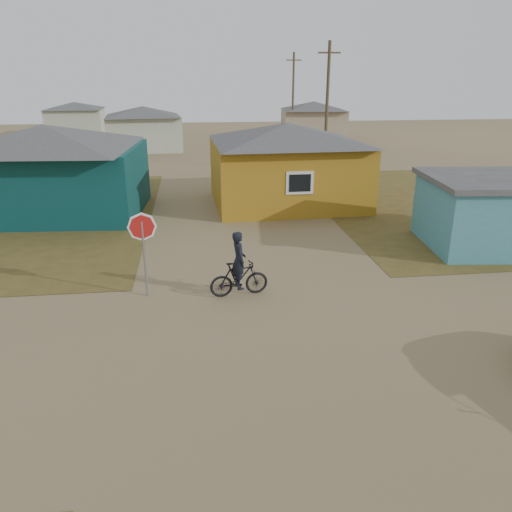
{
  "coord_description": "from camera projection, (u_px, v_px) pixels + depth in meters",
  "views": [
    {
      "loc": [
        -2.05,
        -9.88,
        6.02
      ],
      "look_at": [
        -0.41,
        3.0,
        1.3
      ],
      "focal_mm": 35.0,
      "sensor_mm": 36.0,
      "label": 1
    }
  ],
  "objects": [
    {
      "name": "ground",
      "position": [
        290.0,
        352.0,
        11.51
      ],
      "size": [
        120.0,
        120.0,
        0.0
      ],
      "primitive_type": "plane",
      "color": "olive"
    },
    {
      "name": "house_teal",
      "position": [
        48.0,
        169.0,
        22.39
      ],
      "size": [
        8.93,
        7.08,
        4.0
      ],
      "color": "#093335",
      "rests_on": "ground"
    },
    {
      "name": "house_yellow",
      "position": [
        287.0,
        163.0,
        24.17
      ],
      "size": [
        7.72,
        6.76,
        3.9
      ],
      "color": "#A27319",
      "rests_on": "ground"
    },
    {
      "name": "shed_turquoise",
      "position": [
        512.0,
        212.0,
        18.25
      ],
      "size": [
        6.71,
        4.93,
        2.6
      ],
      "color": "teal",
      "rests_on": "ground"
    },
    {
      "name": "house_pale_west",
      "position": [
        144.0,
        128.0,
        41.87
      ],
      "size": [
        7.04,
        6.15,
        3.6
      ],
      "color": "#AAB39A",
      "rests_on": "ground"
    },
    {
      "name": "house_beige_east",
      "position": [
        313.0,
        120.0,
        49.35
      ],
      "size": [
        6.95,
        6.05,
        3.6
      ],
      "color": "tan",
      "rests_on": "ground"
    },
    {
      "name": "house_pale_north",
      "position": [
        76.0,
        118.0,
        52.15
      ],
      "size": [
        6.28,
        5.81,
        3.4
      ],
      "color": "#AAB39A",
      "rests_on": "ground"
    },
    {
      "name": "utility_pole_near",
      "position": [
        327.0,
        107.0,
        31.38
      ],
      "size": [
        1.4,
        0.2,
        8.0
      ],
      "color": "brown",
      "rests_on": "ground"
    },
    {
      "name": "utility_pole_far",
      "position": [
        293.0,
        97.0,
        46.41
      ],
      "size": [
        1.4,
        0.2,
        8.0
      ],
      "color": "brown",
      "rests_on": "ground"
    },
    {
      "name": "stop_sign",
      "position": [
        143.0,
        236.0,
        13.83
      ],
      "size": [
        0.79,
        0.26,
        2.49
      ],
      "color": "gray",
      "rests_on": "ground"
    },
    {
      "name": "cyclist",
      "position": [
        239.0,
        273.0,
        14.26
      ],
      "size": [
        1.75,
        0.72,
        1.93
      ],
      "color": "black",
      "rests_on": "ground"
    }
  ]
}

